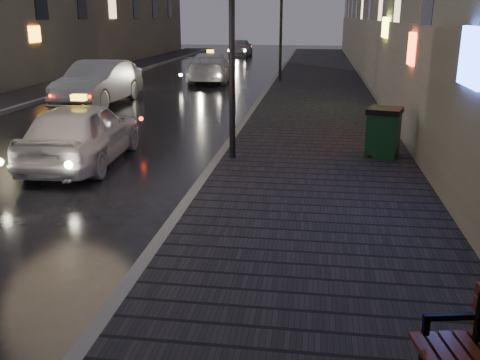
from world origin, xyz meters
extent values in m
plane|color=black|center=(0.00, 0.00, 0.00)|extent=(120.00, 120.00, 0.00)
cube|color=black|center=(3.90, 21.00, 0.07)|extent=(4.60, 58.00, 0.15)
cube|color=slate|center=(1.50, 21.00, 0.07)|extent=(0.20, 58.00, 0.15)
cube|color=black|center=(-8.70, 21.00, 0.07)|extent=(2.40, 58.00, 0.15)
cube|color=slate|center=(-7.40, 21.00, 0.07)|extent=(0.20, 58.00, 0.15)
cylinder|color=black|center=(1.85, 6.00, 2.65)|extent=(0.14, 0.14, 5.00)
cylinder|color=black|center=(1.85, 22.00, 2.65)|extent=(0.14, 0.14, 5.00)
cube|color=black|center=(5.29, -1.84, 0.74)|extent=(0.07, 0.07, 0.75)
cube|color=black|center=(5.01, -1.89, 0.87)|extent=(0.45, 0.14, 0.05)
cube|color=black|center=(5.40, 6.63, 0.67)|extent=(0.88, 0.88, 1.04)
cube|color=black|center=(5.40, 6.63, 1.26)|extent=(0.95, 0.95, 0.13)
imported|color=silver|center=(-1.66, 5.48, 0.76)|extent=(2.07, 4.56, 1.52)
imported|color=#9F9FA7|center=(-4.78, 14.06, 0.85)|extent=(1.96, 5.21, 1.70)
imported|color=white|center=(-1.88, 22.25, 0.77)|extent=(2.56, 5.43, 1.53)
imported|color=#9E9EA6|center=(-2.90, 40.90, 0.76)|extent=(1.90, 4.50, 1.52)
camera|label=1|loc=(3.78, -6.23, 3.40)|focal=40.00mm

